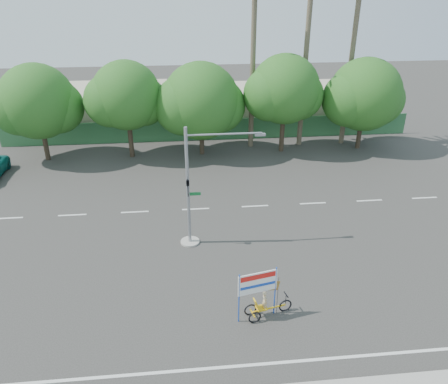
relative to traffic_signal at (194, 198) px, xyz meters
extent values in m
plane|color=#33302D|center=(2.20, -3.98, -2.92)|extent=(120.00, 120.00, 0.00)
cube|color=#336B3D|center=(2.20, 17.52, -1.92)|extent=(38.00, 0.08, 2.00)
cube|color=#BFB498|center=(-7.80, 22.02, -0.92)|extent=(12.00, 8.00, 4.00)
cube|color=#BFB498|center=(10.20, 22.02, -1.12)|extent=(14.00, 8.00, 3.60)
cylinder|color=#473828|center=(-11.80, 14.02, -1.16)|extent=(0.40, 0.40, 3.52)
sphere|color=#1B5A1A|center=(-11.80, 14.02, 2.04)|extent=(6.00, 6.00, 6.00)
sphere|color=#1B5A1A|center=(-10.45, 14.32, 1.48)|extent=(4.32, 4.32, 4.32)
sphere|color=#1B5A1A|center=(-13.15, 13.77, 1.72)|extent=(4.56, 4.56, 4.56)
cylinder|color=#473828|center=(-4.80, 14.02, -1.05)|extent=(0.40, 0.40, 3.74)
sphere|color=#1B5A1A|center=(-4.80, 14.02, 2.35)|extent=(5.60, 5.60, 5.60)
sphere|color=#1B5A1A|center=(-3.54, 14.32, 1.76)|extent=(4.03, 4.03, 4.03)
sphere|color=#1B5A1A|center=(-6.06, 13.77, 2.01)|extent=(4.26, 4.26, 4.26)
cylinder|color=#473828|center=(1.20, 14.02, -1.27)|extent=(0.40, 0.40, 3.30)
sphere|color=#1B5A1A|center=(1.20, 14.02, 1.73)|extent=(6.40, 6.40, 6.40)
sphere|color=#1B5A1A|center=(2.64, 14.32, 1.21)|extent=(4.61, 4.61, 4.61)
sphere|color=#1B5A1A|center=(-0.24, 13.77, 1.43)|extent=(4.86, 4.86, 4.86)
cylinder|color=#473828|center=(8.20, 14.02, -0.98)|extent=(0.40, 0.40, 3.87)
sphere|color=#1B5A1A|center=(8.20, 14.02, 2.54)|extent=(5.80, 5.80, 5.80)
sphere|color=#1B5A1A|center=(9.50, 14.32, 1.92)|extent=(4.18, 4.18, 4.18)
sphere|color=#1B5A1A|center=(6.89, 13.77, 2.19)|extent=(4.41, 4.41, 4.41)
cylinder|color=#473828|center=(15.20, 14.02, -1.20)|extent=(0.40, 0.40, 3.43)
sphere|color=#1B5A1A|center=(15.20, 14.02, 1.92)|extent=(6.20, 6.20, 6.20)
sphere|color=#1B5A1A|center=(16.59, 14.32, 1.37)|extent=(4.46, 4.46, 4.46)
sphere|color=#1B5A1A|center=(13.80, 13.77, 1.61)|extent=(4.71, 4.71, 4.71)
cylinder|color=#70604C|center=(10.20, 15.52, 5.58)|extent=(0.44, 0.44, 17.00)
cylinder|color=#70604C|center=(14.20, 15.52, 4.58)|extent=(0.44, 0.44, 15.00)
cylinder|color=#70604C|center=(5.70, 15.52, 4.08)|extent=(0.44, 0.44, 14.00)
cylinder|color=gray|center=(-0.30, 0.02, -2.87)|extent=(1.10, 1.10, 0.10)
cylinder|color=gray|center=(-0.30, 0.02, 0.58)|extent=(0.18, 0.18, 7.00)
cylinder|color=gray|center=(1.70, 0.02, 3.63)|extent=(4.00, 0.10, 0.10)
cube|color=gray|center=(3.60, 0.02, 3.53)|extent=(0.55, 0.20, 0.12)
imported|color=black|center=(-0.30, -0.20, 0.68)|extent=(0.16, 0.20, 1.00)
cube|color=#14662D|center=(0.05, 0.02, 0.23)|extent=(0.70, 0.04, 0.18)
torus|color=black|center=(3.90, -6.20, -2.63)|extent=(0.65, 0.21, 0.65)
torus|color=black|center=(2.25, -6.29, -2.65)|extent=(0.61, 0.20, 0.60)
torus|color=black|center=(2.37, -6.81, -2.65)|extent=(0.61, 0.20, 0.60)
cube|color=gold|center=(3.10, -6.38, -2.57)|extent=(1.60, 0.40, 0.06)
cube|color=gold|center=(2.31, -6.55, -2.63)|extent=(0.18, 0.57, 0.05)
cube|color=gold|center=(2.73, -6.46, -2.44)|extent=(0.55, 0.49, 0.06)
cube|color=gold|center=(2.48, -6.51, -2.17)|extent=(0.30, 0.44, 0.52)
cylinder|color=black|center=(3.90, -6.20, -2.25)|extent=(0.03, 0.03, 0.53)
cube|color=black|center=(3.90, -6.20, -1.99)|extent=(0.13, 0.43, 0.04)
imported|color=#CCB284|center=(2.87, -6.43, -2.08)|extent=(0.32, 0.42, 1.03)
cylinder|color=blue|center=(1.66, -6.69, -1.63)|extent=(0.06, 0.06, 2.58)
cylinder|color=blue|center=(3.34, -6.32, -1.63)|extent=(0.06, 0.06, 2.58)
cube|color=white|center=(2.50, -6.51, -0.96)|extent=(1.78, 0.44, 1.05)
cube|color=red|center=(2.50, -6.54, -0.63)|extent=(1.59, 0.36, 0.25)
cube|color=blue|center=(2.50, -6.54, -1.10)|extent=(1.59, 0.36, 0.13)
cylinder|color=black|center=(3.48, -6.29, -1.92)|extent=(0.02, 0.02, 2.01)
cube|color=red|center=(3.15, -6.37, -1.29)|extent=(0.83, 0.20, 0.63)
camera|label=1|loc=(-0.51, -21.51, 11.05)|focal=35.00mm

